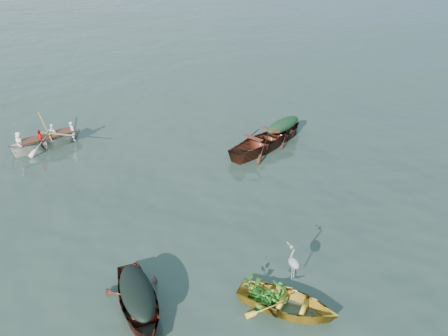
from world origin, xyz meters
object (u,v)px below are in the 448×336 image
(dark_covered_boat, at_px, (139,311))
(heron, at_px, (293,268))
(green_tarp_boat, at_px, (282,139))
(open_wooden_boat, at_px, (262,150))
(rowed_boat, at_px, (49,147))
(yellow_dinghy, at_px, (287,310))

(dark_covered_boat, distance_m, heron, 3.92)
(green_tarp_boat, relative_size, open_wooden_boat, 0.81)
(rowed_boat, height_order, heron, heron)
(green_tarp_boat, distance_m, open_wooden_boat, 1.59)
(yellow_dinghy, height_order, open_wooden_boat, open_wooden_boat)
(rowed_boat, bearing_deg, heron, -175.23)
(yellow_dinghy, relative_size, open_wooden_boat, 0.60)
(dark_covered_boat, xyz_separation_m, rowed_boat, (-1.22, 11.06, 0.00))
(green_tarp_boat, xyz_separation_m, heron, (-4.92, -8.67, 0.87))
(yellow_dinghy, bearing_deg, rowed_boat, 67.66)
(yellow_dinghy, bearing_deg, open_wooden_boat, 22.96)
(green_tarp_boat, bearing_deg, heron, 124.34)
(yellow_dinghy, relative_size, heron, 3.35)
(heron, bearing_deg, open_wooden_boat, 24.07)
(green_tarp_boat, xyz_separation_m, open_wooden_boat, (-1.43, -0.70, 0.00))
(open_wooden_boat, xyz_separation_m, heron, (-3.49, -7.97, 0.87))
(dark_covered_boat, height_order, rowed_boat, rowed_boat)
(yellow_dinghy, xyz_separation_m, dark_covered_boat, (-3.30, 1.43, 0.00))
(yellow_dinghy, distance_m, open_wooden_boat, 9.22)
(open_wooden_boat, xyz_separation_m, rowed_boat, (-8.39, 4.11, 0.00))
(dark_covered_boat, distance_m, open_wooden_boat, 9.98)
(yellow_dinghy, bearing_deg, green_tarp_boat, 17.47)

